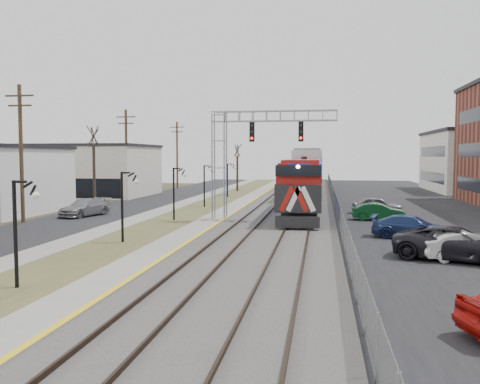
# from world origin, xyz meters

# --- Properties ---
(street_west) EXTENTS (7.00, 120.00, 0.04)m
(street_west) POSITION_xyz_m (-11.50, 35.00, 0.02)
(street_west) COLOR black
(street_west) RESTS_ON ground
(sidewalk) EXTENTS (2.00, 120.00, 0.08)m
(sidewalk) POSITION_xyz_m (-7.00, 35.00, 0.04)
(sidewalk) COLOR gray
(sidewalk) RESTS_ON ground
(grass_median) EXTENTS (4.00, 120.00, 0.06)m
(grass_median) POSITION_xyz_m (-4.00, 35.00, 0.03)
(grass_median) COLOR #464B28
(grass_median) RESTS_ON ground
(platform) EXTENTS (2.00, 120.00, 0.24)m
(platform) POSITION_xyz_m (-1.00, 35.00, 0.12)
(platform) COLOR gray
(platform) RESTS_ON ground
(ballast_bed) EXTENTS (8.00, 120.00, 0.20)m
(ballast_bed) POSITION_xyz_m (4.00, 35.00, 0.10)
(ballast_bed) COLOR #595651
(ballast_bed) RESTS_ON ground
(parking_lot) EXTENTS (16.00, 120.00, 0.04)m
(parking_lot) POSITION_xyz_m (16.00, 35.00, 0.02)
(parking_lot) COLOR black
(parking_lot) RESTS_ON ground
(platform_edge) EXTENTS (0.24, 120.00, 0.01)m
(platform_edge) POSITION_xyz_m (-0.12, 35.00, 0.24)
(platform_edge) COLOR gold
(platform_edge) RESTS_ON platform
(track_near) EXTENTS (1.58, 120.00, 0.15)m
(track_near) POSITION_xyz_m (2.00, 35.00, 0.28)
(track_near) COLOR #2D2119
(track_near) RESTS_ON ballast_bed
(track_far) EXTENTS (1.58, 120.00, 0.15)m
(track_far) POSITION_xyz_m (5.50, 35.00, 0.28)
(track_far) COLOR #2D2119
(track_far) RESTS_ON ballast_bed
(train) EXTENTS (3.00, 108.65, 5.33)m
(train) POSITION_xyz_m (5.50, 79.21, 2.94)
(train) COLOR #1632B4
(train) RESTS_ON ground
(signal_gantry) EXTENTS (9.00, 1.07, 8.15)m
(signal_gantry) POSITION_xyz_m (1.22, 27.99, 5.59)
(signal_gantry) COLOR gray
(signal_gantry) RESTS_ON ground
(lampposts) EXTENTS (0.14, 62.14, 4.00)m
(lampposts) POSITION_xyz_m (-4.00, 18.29, 2.00)
(lampposts) COLOR black
(lampposts) RESTS_ON ground
(utility_poles) EXTENTS (0.28, 80.28, 10.00)m
(utility_poles) POSITION_xyz_m (-14.50, 25.00, 5.00)
(utility_poles) COLOR #4C3823
(utility_poles) RESTS_ON ground
(fence) EXTENTS (0.04, 120.00, 1.60)m
(fence) POSITION_xyz_m (8.20, 35.00, 0.80)
(fence) COLOR gray
(fence) RESTS_ON ground
(bare_trees) EXTENTS (12.30, 42.30, 5.95)m
(bare_trees) POSITION_xyz_m (-12.66, 38.91, 2.70)
(bare_trees) COLOR #382D23
(bare_trees) RESTS_ON ground
(car_lot_b) EXTENTS (4.30, 2.05, 1.36)m
(car_lot_b) POSITION_xyz_m (13.62, 15.82, 0.68)
(car_lot_b) COLOR beige
(car_lot_b) RESTS_ON ground
(car_lot_c) EXTENTS (6.13, 4.26, 1.55)m
(car_lot_c) POSITION_xyz_m (13.18, 15.87, 0.78)
(car_lot_c) COLOR black
(car_lot_c) RESTS_ON ground
(car_lot_d) EXTENTS (4.94, 2.91, 1.34)m
(car_lot_d) POSITION_xyz_m (12.26, 22.07, 0.67)
(car_lot_d) COLOR navy
(car_lot_d) RESTS_ON ground
(car_lot_e) EXTENTS (4.19, 1.71, 1.42)m
(car_lot_e) POSITION_xyz_m (11.61, 34.95, 0.71)
(car_lot_e) COLOR slate
(car_lot_e) RESTS_ON ground
(car_lot_f) EXTENTS (3.96, 1.60, 1.28)m
(car_lot_f) POSITION_xyz_m (11.25, 30.46, 0.64)
(car_lot_f) COLOR #0D451D
(car_lot_f) RESTS_ON ground
(car_street_b) EXTENTS (3.17, 5.15, 1.39)m
(car_street_b) POSITION_xyz_m (-11.91, 29.46, 0.70)
(car_street_b) COLOR gray
(car_street_b) RESTS_ON ground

